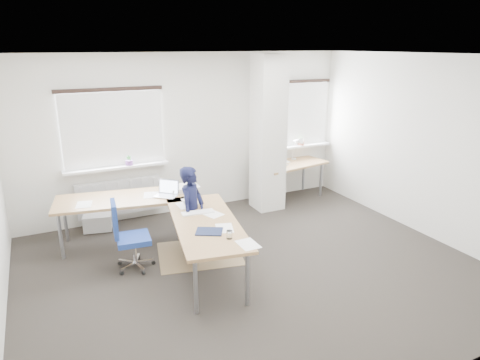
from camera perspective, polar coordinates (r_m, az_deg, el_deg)
name	(u,v)px	position (r m, az deg, el deg)	size (l,w,h in m)	color
ground	(253,268)	(5.96, 1.73, -11.69)	(6.00, 6.00, 0.00)	black
room_shell	(251,135)	(5.80, 1.43, 5.99)	(6.04, 5.04, 2.82)	beige
floor_mat	(199,253)	(6.36, -5.43, -9.73)	(1.17, 0.99, 0.01)	olive
white_crate	(98,222)	(7.43, -18.44, -5.34)	(0.44, 0.31, 0.26)	white
desk_main	(165,210)	(6.11, -9.91, -4.01)	(2.40, 2.98, 0.96)	brown
desk_side	(290,165)	(8.33, 6.74, 1.96)	(1.50, 0.93, 1.22)	brown
task_chair	(131,250)	(6.02, -14.28, -9.03)	(0.53, 0.53, 0.98)	navy
person	(192,212)	(6.05, -6.39, -4.31)	(0.49, 0.32, 1.33)	black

